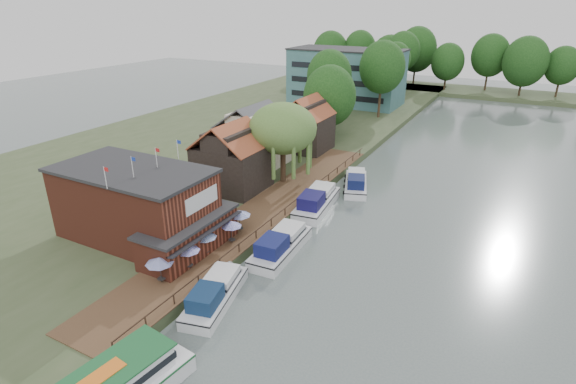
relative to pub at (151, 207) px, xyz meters
The scene contains 26 objects.
ground 14.79m from the pub, ahead, with size 260.00×260.00×0.00m, color #4C5857.
land_bank 39.61m from the pub, 113.96° to the left, with size 50.00×140.00×1.00m, color #384728.
quay_deck 13.04m from the pub, 61.39° to the left, with size 6.00×50.00×0.10m, color #47301E.
quay_rail 14.76m from the pub, 52.89° to the left, with size 0.20×49.00×1.00m, color black, non-canonical shape.
pub is the anchor object (origin of this frame).
hotel_block 71.49m from the pub, 96.43° to the left, with size 25.40×12.40×12.30m, color #38666B, non-canonical shape.
cottage_a 15.05m from the pub, 93.81° to the left, with size 8.60×7.60×8.50m, color black, non-canonical shape.
cottage_b 25.33m from the pub, 99.09° to the left, with size 9.60×8.60×8.50m, color beige, non-canonical shape.
cottage_c 34.01m from the pub, 90.00° to the left, with size 7.60×7.60×8.50m, color black, non-canonical shape.
willow 20.36m from the pub, 80.07° to the left, with size 8.60×8.60×10.43m, color #476B2D, non-canonical shape.
umbrella_0 8.12m from the pub, 42.10° to the right, with size 2.35×2.35×2.38m, color navy, non-canonical shape.
umbrella_1 7.33m from the pub, 21.10° to the right, with size 2.14×2.14×2.38m, color #221B98, non-canonical shape.
umbrella_2 6.66m from the pub, ahead, with size 2.29×2.29×2.38m, color navy, non-canonical shape.
umbrella_3 8.11m from the pub, 23.64° to the left, with size 2.05×2.05×2.38m, color #1F1C9A, non-canonical shape.
umbrella_4 8.78m from the pub, 40.36° to the left, with size 2.35×2.35×2.38m, color navy, non-canonical shape.
cruiser_0 11.76m from the pub, 21.47° to the right, with size 3.10×9.61×2.32m, color silver, non-canonical shape.
cruiser_1 13.00m from the pub, 25.18° to the left, with size 3.33×10.30×2.51m, color silver, non-canonical shape.
cruiser_2 19.52m from the pub, 58.40° to the left, with size 3.49×10.79×2.65m, color silver, non-canonical shape.
cruiser_3 27.53m from the pub, 63.99° to the left, with size 3.12×9.66×2.33m, color silver, non-canonical shape.
swan 16.24m from the pub, 52.55° to the right, with size 0.44×0.44×0.44m, color white.
bank_tree_0 42.21m from the pub, 89.60° to the left, with size 8.92×8.92×12.40m, color #143811, non-canonical shape.
bank_tree_1 52.97m from the pub, 94.77° to the left, with size 8.59×8.59×13.81m, color #143811, non-canonical shape.
bank_tree_2 61.16m from the pub, 86.88° to the left, with size 9.00×9.00×15.19m, color #143811, non-canonical shape.
bank_tree_3 78.73m from the pub, 89.21° to the left, with size 6.81×6.81×13.60m, color #143811, non-canonical shape.
bank_tree_4 87.71m from the pub, 91.03° to the left, with size 6.47×6.47×10.95m, color #143811, non-canonical shape.
bank_tree_5 96.66m from the pub, 91.22° to the left, with size 8.93×8.93×15.00m, color #143811, non-canonical shape.
Camera 1 is at (16.16, -29.16, 22.75)m, focal length 28.00 mm.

